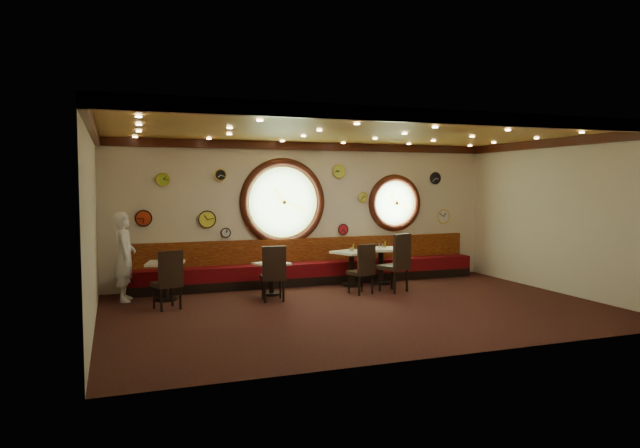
# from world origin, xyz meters

# --- Properties ---
(floor) EXTENTS (9.00, 6.00, 0.00)m
(floor) POSITION_xyz_m (0.00, 0.00, 0.00)
(floor) COLOR black
(floor) RESTS_ON ground
(ceiling) EXTENTS (9.00, 6.00, 0.02)m
(ceiling) POSITION_xyz_m (0.00, 0.00, 3.20)
(ceiling) COLOR #B78133
(ceiling) RESTS_ON wall_back
(wall_back) EXTENTS (9.00, 0.02, 3.20)m
(wall_back) POSITION_xyz_m (0.00, 3.00, 1.60)
(wall_back) COLOR beige
(wall_back) RESTS_ON floor
(wall_front) EXTENTS (9.00, 0.02, 3.20)m
(wall_front) POSITION_xyz_m (0.00, -3.00, 1.60)
(wall_front) COLOR beige
(wall_front) RESTS_ON floor
(wall_left) EXTENTS (0.02, 6.00, 3.20)m
(wall_left) POSITION_xyz_m (-4.50, 0.00, 1.60)
(wall_left) COLOR beige
(wall_left) RESTS_ON floor
(wall_right) EXTENTS (0.02, 6.00, 3.20)m
(wall_right) POSITION_xyz_m (4.50, 0.00, 1.60)
(wall_right) COLOR beige
(wall_right) RESTS_ON floor
(molding_back) EXTENTS (9.00, 0.10, 0.18)m
(molding_back) POSITION_xyz_m (0.00, 2.95, 3.11)
(molding_back) COLOR #331109
(molding_back) RESTS_ON wall_back
(molding_front) EXTENTS (9.00, 0.10, 0.18)m
(molding_front) POSITION_xyz_m (0.00, -2.95, 3.11)
(molding_front) COLOR #331109
(molding_front) RESTS_ON wall_back
(molding_left) EXTENTS (0.10, 6.00, 0.18)m
(molding_left) POSITION_xyz_m (-4.45, 0.00, 3.11)
(molding_left) COLOR #331109
(molding_left) RESTS_ON wall_back
(molding_right) EXTENTS (0.10, 6.00, 0.18)m
(molding_right) POSITION_xyz_m (4.45, 0.00, 3.11)
(molding_right) COLOR #331109
(molding_right) RESTS_ON wall_back
(banquette_base) EXTENTS (8.00, 0.55, 0.20)m
(banquette_base) POSITION_xyz_m (0.00, 2.72, 0.10)
(banquette_base) COLOR black
(banquette_base) RESTS_ON floor
(banquette_seat) EXTENTS (8.00, 0.55, 0.30)m
(banquette_seat) POSITION_xyz_m (0.00, 2.72, 0.35)
(banquette_seat) COLOR #55070D
(banquette_seat) RESTS_ON banquette_base
(banquette_back) EXTENTS (8.00, 0.10, 0.55)m
(banquette_back) POSITION_xyz_m (0.00, 2.94, 0.75)
(banquette_back) COLOR #5B0A07
(banquette_back) RESTS_ON wall_back
(porthole_left_glass) EXTENTS (1.66, 0.02, 1.66)m
(porthole_left_glass) POSITION_xyz_m (-0.60, 3.00, 1.85)
(porthole_left_glass) COLOR #88B86E
(porthole_left_glass) RESTS_ON wall_back
(porthole_left_frame) EXTENTS (1.98, 0.18, 1.98)m
(porthole_left_frame) POSITION_xyz_m (-0.60, 2.98, 1.85)
(porthole_left_frame) COLOR #331109
(porthole_left_frame) RESTS_ON wall_back
(porthole_left_ring) EXTENTS (1.61, 0.03, 1.61)m
(porthole_left_ring) POSITION_xyz_m (-0.60, 2.95, 1.85)
(porthole_left_ring) COLOR gold
(porthole_left_ring) RESTS_ON wall_back
(porthole_right_glass) EXTENTS (1.10, 0.02, 1.10)m
(porthole_right_glass) POSITION_xyz_m (2.20, 3.00, 1.80)
(porthole_right_glass) COLOR #88B86E
(porthole_right_glass) RESTS_ON wall_back
(porthole_right_frame) EXTENTS (1.38, 0.18, 1.38)m
(porthole_right_frame) POSITION_xyz_m (2.20, 2.98, 1.80)
(porthole_right_frame) COLOR #331109
(porthole_right_frame) RESTS_ON wall_back
(porthole_right_ring) EXTENTS (1.09, 0.03, 1.09)m
(porthole_right_ring) POSITION_xyz_m (2.20, 2.95, 1.80)
(porthole_right_ring) COLOR gold
(porthole_right_ring) RESTS_ON wall_back
(wall_clock_0) EXTENTS (0.34, 0.03, 0.34)m
(wall_clock_0) POSITION_xyz_m (3.55, 2.96, 1.45)
(wall_clock_0) COLOR silver
(wall_clock_0) RESTS_ON wall_back
(wall_clock_1) EXTENTS (0.24, 0.03, 0.24)m
(wall_clock_1) POSITION_xyz_m (0.85, 2.96, 1.20)
(wall_clock_1) COLOR red
(wall_clock_1) RESTS_ON wall_back
(wall_clock_2) EXTENTS (0.36, 0.03, 0.36)m
(wall_clock_2) POSITION_xyz_m (-2.30, 2.96, 1.50)
(wall_clock_2) COLOR yellow
(wall_clock_2) RESTS_ON wall_back
(wall_clock_3) EXTENTS (0.32, 0.03, 0.32)m
(wall_clock_3) POSITION_xyz_m (-3.60, 2.96, 1.55)
(wall_clock_3) COLOR #BA2D12
(wall_clock_3) RESTS_ON wall_back
(wall_clock_4) EXTENTS (0.30, 0.03, 0.30)m
(wall_clock_4) POSITION_xyz_m (0.75, 2.96, 2.55)
(wall_clock_4) COLOR #B8D743
(wall_clock_4) RESTS_ON wall_back
(wall_clock_5) EXTENTS (0.28, 0.03, 0.28)m
(wall_clock_5) POSITION_xyz_m (3.30, 2.96, 2.40)
(wall_clock_5) COLOR black
(wall_clock_5) RESTS_ON wall_back
(wall_clock_6) EXTENTS (0.26, 0.03, 0.26)m
(wall_clock_6) POSITION_xyz_m (-3.20, 2.96, 2.35)
(wall_clock_6) COLOR #9BC126
(wall_clock_6) RESTS_ON wall_back
(wall_clock_7) EXTENTS (0.24, 0.03, 0.24)m
(wall_clock_7) POSITION_xyz_m (-2.00, 2.96, 2.45)
(wall_clock_7) COLOR black
(wall_clock_7) RESTS_ON wall_back
(wall_clock_8) EXTENTS (0.22, 0.03, 0.22)m
(wall_clock_8) POSITION_xyz_m (1.35, 2.96, 1.95)
(wall_clock_8) COLOR #C3CB43
(wall_clock_8) RESTS_ON wall_back
(wall_clock_9) EXTENTS (0.20, 0.03, 0.20)m
(wall_clock_9) POSITION_xyz_m (-1.90, 2.96, 1.20)
(wall_clock_9) COLOR silver
(wall_clock_9) RESTS_ON wall_back
(table_a) EXTENTS (0.82, 0.82, 0.75)m
(table_a) POSITION_xyz_m (-3.26, 1.99, 0.47)
(table_a) COLOR black
(table_a) RESTS_ON floor
(table_b) EXTENTS (0.77, 0.77, 0.66)m
(table_b) POSITION_xyz_m (-1.19, 1.80, 0.42)
(table_b) COLOR black
(table_b) RESTS_ON floor
(table_c) EXTENTS (0.92, 0.92, 0.77)m
(table_c) POSITION_xyz_m (0.75, 2.22, 0.49)
(table_c) COLOR black
(table_c) RESTS_ON floor
(table_d) EXTENTS (0.93, 0.93, 0.81)m
(table_d) POSITION_xyz_m (1.48, 2.23, 0.51)
(table_d) COLOR black
(table_d) RESTS_ON floor
(chair_a) EXTENTS (0.57, 0.57, 0.67)m
(chair_a) POSITION_xyz_m (-3.28, 1.10, 0.61)
(chair_a) COLOR black
(chair_a) RESTS_ON floor
(chair_b) EXTENTS (0.50, 0.50, 0.67)m
(chair_b) POSITION_xyz_m (-1.32, 1.16, 0.62)
(chair_b) COLOR black
(chair_b) RESTS_ON floor
(chair_c) EXTENTS (0.53, 0.53, 0.64)m
(chair_c) POSITION_xyz_m (0.60, 1.23, 0.59)
(chair_c) COLOR black
(chair_c) RESTS_ON floor
(chair_d) EXTENTS (0.68, 0.68, 0.76)m
(chair_d) POSITION_xyz_m (1.36, 1.20, 0.70)
(chair_d) COLOR black
(chair_d) RESTS_ON floor
(condiment_a_salt) EXTENTS (0.04, 0.04, 0.11)m
(condiment_a_salt) POSITION_xyz_m (-3.37, 1.98, 0.81)
(condiment_a_salt) COLOR silver
(condiment_a_salt) RESTS_ON table_a
(condiment_b_salt) EXTENTS (0.04, 0.04, 0.10)m
(condiment_b_salt) POSITION_xyz_m (-1.22, 1.81, 0.71)
(condiment_b_salt) COLOR silver
(condiment_b_salt) RESTS_ON table_b
(condiment_c_salt) EXTENTS (0.03, 0.03, 0.09)m
(condiment_c_salt) POSITION_xyz_m (0.71, 2.22, 0.82)
(condiment_c_salt) COLOR silver
(condiment_c_salt) RESTS_ON table_c
(condiment_d_salt) EXTENTS (0.04, 0.04, 0.11)m
(condiment_d_salt) POSITION_xyz_m (1.45, 2.26, 0.87)
(condiment_d_salt) COLOR silver
(condiment_d_salt) RESTS_ON table_d
(condiment_a_pepper) EXTENTS (0.03, 0.03, 0.09)m
(condiment_a_pepper) POSITION_xyz_m (-3.20, 1.92, 0.80)
(condiment_a_pepper) COLOR silver
(condiment_a_pepper) RESTS_ON table_a
(condiment_b_pepper) EXTENTS (0.04, 0.04, 0.10)m
(condiment_b_pepper) POSITION_xyz_m (-1.16, 1.78, 0.71)
(condiment_b_pepper) COLOR silver
(condiment_b_pepper) RESTS_ON table_b
(condiment_c_pepper) EXTENTS (0.04, 0.04, 0.10)m
(condiment_c_pepper) POSITION_xyz_m (0.73, 2.16, 0.82)
(condiment_c_pepper) COLOR #BCBCC0
(condiment_c_pepper) RESTS_ON table_c
(condiment_d_pepper) EXTENTS (0.04, 0.04, 0.10)m
(condiment_d_pepper) POSITION_xyz_m (1.54, 2.26, 0.86)
(condiment_d_pepper) COLOR #BCBCC1
(condiment_d_pepper) RESTS_ON table_d
(condiment_a_bottle) EXTENTS (0.05, 0.05, 0.16)m
(condiment_a_bottle) POSITION_xyz_m (-3.19, 2.12, 0.83)
(condiment_a_bottle) COLOR gold
(condiment_a_bottle) RESTS_ON table_a
(condiment_b_bottle) EXTENTS (0.05, 0.05, 0.15)m
(condiment_b_bottle) POSITION_xyz_m (-1.09, 1.83, 0.73)
(condiment_b_bottle) COLOR gold
(condiment_b_bottle) RESTS_ON table_b
(condiment_c_bottle) EXTENTS (0.05, 0.05, 0.17)m
(condiment_c_bottle) POSITION_xyz_m (0.83, 2.31, 0.86)
(condiment_c_bottle) COLOR yellow
(condiment_c_bottle) RESTS_ON table_c
(condiment_d_bottle) EXTENTS (0.05, 0.05, 0.16)m
(condiment_d_bottle) POSITION_xyz_m (1.59, 2.26, 0.89)
(condiment_d_bottle) COLOR gold
(condiment_d_bottle) RESTS_ON table_d
(waiter) EXTENTS (0.47, 0.67, 1.72)m
(waiter) POSITION_xyz_m (-4.00, 2.20, 0.86)
(waiter) COLOR white
(waiter) RESTS_ON floor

